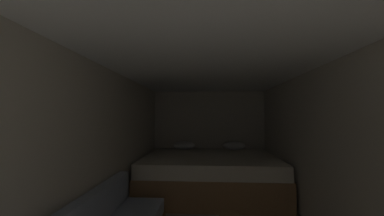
% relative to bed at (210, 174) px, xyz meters
% --- Properties ---
extents(wall_back, '(2.65, 0.05, 2.02)m').
position_rel_bed_xyz_m(wall_back, '(0.00, 0.97, 0.65)').
color(wall_back, beige).
rests_on(wall_back, ground).
extents(wall_left, '(0.05, 5.40, 2.02)m').
position_rel_bed_xyz_m(wall_left, '(-1.30, -1.75, 0.65)').
color(wall_left, beige).
rests_on(wall_left, ground).
extents(wall_right, '(0.05, 5.40, 2.02)m').
position_rel_bed_xyz_m(wall_right, '(1.30, -1.75, 0.65)').
color(wall_right, beige).
rests_on(wall_right, ground).
extents(ceiling_slab, '(2.65, 5.40, 0.05)m').
position_rel_bed_xyz_m(ceiling_slab, '(0.00, -1.75, 1.69)').
color(ceiling_slab, white).
rests_on(ceiling_slab, wall_left).
extents(bed, '(2.43, 1.82, 0.88)m').
position_rel_bed_xyz_m(bed, '(0.00, 0.00, 0.00)').
color(bed, '#9E7247').
rests_on(bed, ground).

